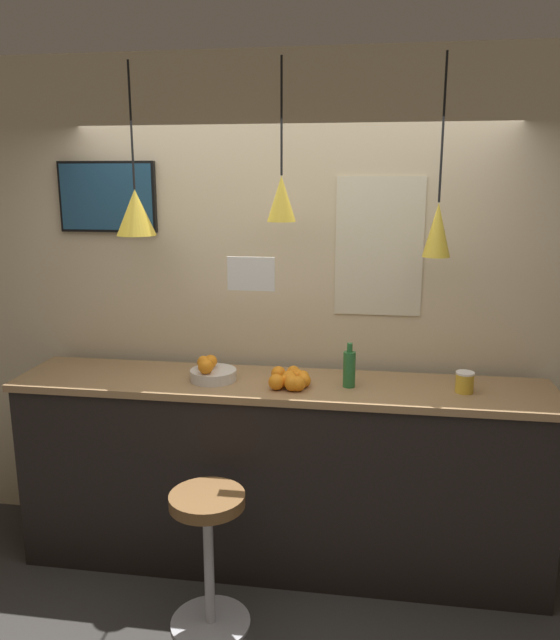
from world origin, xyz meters
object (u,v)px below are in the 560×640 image
object	(u,v)px
fruit_bowl	(212,372)
spread_jar	(465,382)
mounted_tv	(107,197)
bar_stool	(208,538)
juice_bottle	(349,368)

from	to	relation	value
fruit_bowl	spread_jar	distance (m)	1.36
fruit_bowl	spread_jar	size ratio (longest dim) A/B	2.32
fruit_bowl	mounted_tv	distance (m)	1.23
bar_stool	mounted_tv	world-z (taller)	mounted_tv
mounted_tv	bar_stool	bearing A→B (deg)	-48.24
juice_bottle	spread_jar	xyz separation A→B (m)	(0.60, 0.00, -0.05)
bar_stool	spread_jar	size ratio (longest dim) A/B	6.50
fruit_bowl	mounted_tv	xyz separation A→B (m)	(-0.71, 0.37, 0.94)
spread_jar	fruit_bowl	bearing A→B (deg)	-179.77
spread_jar	bar_stool	bearing A→B (deg)	-155.83
juice_bottle	mounted_tv	distance (m)	1.75
fruit_bowl	juice_bottle	world-z (taller)	juice_bottle
mounted_tv	juice_bottle	bearing A→B (deg)	-13.80
juice_bottle	fruit_bowl	bearing A→B (deg)	-179.60
bar_stool	spread_jar	distance (m)	1.52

